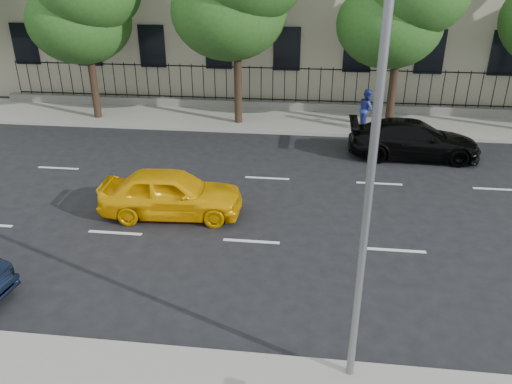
{
  "coord_description": "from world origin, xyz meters",
  "views": [
    {
      "loc": [
        1.59,
        -9.54,
        7.25
      ],
      "look_at": [
        0.07,
        3.0,
        1.31
      ],
      "focal_mm": 35.0,
      "sensor_mm": 36.0,
      "label": 1
    }
  ],
  "objects": [
    {
      "name": "black_sedan",
      "position": [
        5.55,
        9.83,
        0.74
      ],
      "size": [
        5.13,
        2.14,
        1.48
      ],
      "primitive_type": "imported",
      "rotation": [
        0.0,
        0.0,
        1.56
      ],
      "color": "black",
      "rests_on": "ground"
    },
    {
      "name": "ground",
      "position": [
        0.0,
        0.0,
        0.0
      ],
      "size": [
        120.0,
        120.0,
        0.0
      ],
      "primitive_type": "plane",
      "color": "black",
      "rests_on": "ground"
    },
    {
      "name": "pedestrian_far",
      "position": [
        3.94,
        12.9,
        1.06
      ],
      "size": [
        0.8,
        0.97,
        1.82
      ],
      "primitive_type": "imported",
      "rotation": [
        0.0,
        0.0,
        1.71
      ],
      "color": "navy",
      "rests_on": "far_sidewalk"
    },
    {
      "name": "yellow_taxi",
      "position": [
        -2.64,
        3.83,
        0.74
      ],
      "size": [
        4.44,
        2.03,
        1.48
      ],
      "primitive_type": "imported",
      "rotation": [
        0.0,
        0.0,
        1.64
      ],
      "color": "#F8B306",
      "rests_on": "ground"
    },
    {
      "name": "street_light",
      "position": [
        2.5,
        -1.77,
        5.15
      ],
      "size": [
        0.25,
        3.32,
        8.05
      ],
      "color": "slate",
      "rests_on": "near_sidewalk"
    },
    {
      "name": "lane_markings",
      "position": [
        0.0,
        4.75,
        0.01
      ],
      "size": [
        49.6,
        4.62,
        0.01
      ],
      "primitive_type": null,
      "color": "silver",
      "rests_on": "ground"
    },
    {
      "name": "iron_fence",
      "position": [
        0.0,
        15.7,
        0.65
      ],
      "size": [
        30.0,
        0.5,
        2.2
      ],
      "color": "slate",
      "rests_on": "far_sidewalk"
    },
    {
      "name": "far_sidewalk",
      "position": [
        0.0,
        14.0,
        0.07
      ],
      "size": [
        60.0,
        4.0,
        0.15
      ],
      "primitive_type": "cube",
      "color": "gray",
      "rests_on": "ground"
    }
  ]
}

